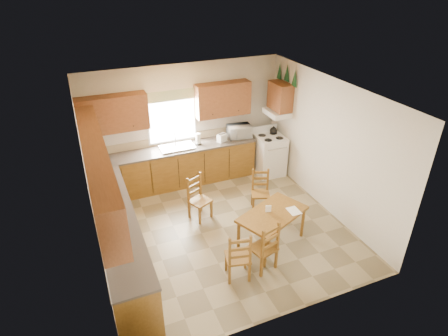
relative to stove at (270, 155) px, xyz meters
name	(u,v)px	position (x,y,z in m)	size (l,w,h in m)	color
floor	(223,228)	(-1.88, -1.61, -0.47)	(4.50, 4.50, 0.00)	#847656
ceiling	(223,93)	(-1.88, -1.61, 2.23)	(4.50, 4.50, 0.00)	olive
wall_left	(91,193)	(-4.13, -1.61, 0.88)	(4.50, 4.50, 0.00)	beige
wall_right	(328,146)	(0.37, -1.61, 0.88)	(4.50, 4.50, 0.00)	beige
wall_back	(185,123)	(-1.88, 0.64, 0.88)	(4.50, 4.50, 0.00)	beige
wall_front	(289,244)	(-1.88, -3.86, 0.88)	(4.50, 4.50, 0.00)	beige
lower_cab_back	(175,167)	(-2.25, 0.34, -0.03)	(3.75, 0.60, 0.88)	brown
lower_cab_left	(119,240)	(-3.83, -1.76, -0.03)	(0.60, 3.60, 0.88)	brown
counter_back	(174,149)	(-2.25, 0.34, 0.43)	(3.75, 0.63, 0.04)	#4C433D
counter_left	(116,217)	(-3.83, -1.76, 0.43)	(0.63, 3.60, 0.04)	#4C433D
backsplash	(170,140)	(-2.25, 0.63, 0.54)	(3.75, 0.01, 0.18)	tan
upper_cab_back_left	(113,114)	(-3.43, 0.48, 1.38)	(1.41, 0.33, 0.75)	brown
upper_cab_back_right	(223,99)	(-1.02, 0.48, 1.38)	(1.25, 0.33, 0.75)	brown
upper_cab_left	(97,168)	(-3.96, -1.76, 1.38)	(0.33, 3.60, 0.75)	brown
upper_cab_stove	(280,96)	(0.20, 0.04, 1.43)	(0.33, 0.62, 0.62)	brown
range_hood	(277,113)	(0.15, 0.04, 1.05)	(0.44, 0.62, 0.12)	silver
window_frame	(172,117)	(-2.18, 0.61, 1.08)	(1.13, 0.02, 1.18)	silver
window_pane	(172,117)	(-2.18, 0.61, 1.08)	(1.05, 0.01, 1.10)	white
window_valance	(171,96)	(-2.18, 0.58, 1.58)	(1.19, 0.01, 0.24)	#497139
sink_basin	(177,147)	(-2.18, 0.34, 0.47)	(0.75, 0.45, 0.04)	silver
pine_decal_a	(295,78)	(0.33, -0.28, 1.91)	(0.22, 0.22, 0.36)	#164323
pine_decal_b	(287,73)	(0.33, 0.04, 1.95)	(0.22, 0.22, 0.36)	#164323
pine_decal_c	(280,71)	(0.33, 0.36, 1.91)	(0.22, 0.22, 0.36)	#164323
stove	(270,155)	(0.00, 0.00, 0.00)	(0.63, 0.65, 0.94)	silver
coffeemaker	(99,153)	(-3.82, 0.37, 0.62)	(0.20, 0.24, 0.33)	silver
paper_towel	(198,139)	(-1.68, 0.35, 0.58)	(0.11, 0.11, 0.26)	white
toaster	(222,138)	(-1.12, 0.29, 0.54)	(0.22, 0.14, 0.18)	silver
microwave	(239,131)	(-0.66, 0.34, 0.60)	(0.50, 0.36, 0.30)	silver
dining_table	(272,228)	(-1.23, -2.35, -0.14)	(1.25, 0.71, 0.67)	brown
chair_near_left	(238,254)	(-2.14, -2.87, -0.01)	(0.38, 0.37, 0.91)	brown
chair_near_right	(263,245)	(-1.67, -2.84, 0.00)	(0.39, 0.37, 0.94)	brown
chair_far_left	(200,198)	(-2.16, -1.11, -0.01)	(0.38, 0.37, 0.91)	brown
chair_far_right	(261,191)	(-0.92, -1.30, -0.04)	(0.36, 0.35, 0.87)	brown
table_paper	(294,211)	(-0.85, -2.43, 0.20)	(0.20, 0.26, 0.00)	white
table_card	(268,209)	(-1.29, -2.28, 0.26)	(0.10, 0.02, 0.13)	white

